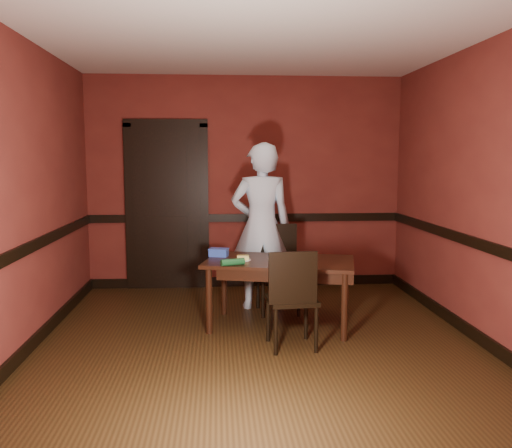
{
  "coord_description": "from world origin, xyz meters",
  "views": [
    {
      "loc": [
        -0.36,
        -4.7,
        1.67
      ],
      "look_at": [
        0.0,
        0.35,
        1.05
      ],
      "focal_mm": 38.0,
      "sensor_mm": 36.0,
      "label": 1
    }
  ],
  "objects": [
    {
      "name": "baseboard_back",
      "position": [
        0.0,
        2.23,
        0.06
      ],
      "size": [
        4.0,
        0.03,
        0.12
      ],
      "primitive_type": "cube",
      "color": "black",
      "rests_on": "ground"
    },
    {
      "name": "dado_back",
      "position": [
        0.0,
        2.23,
        0.9
      ],
      "size": [
        4.0,
        0.03,
        0.1
      ],
      "primitive_type": "cube",
      "color": "black",
      "rests_on": "ground"
    },
    {
      "name": "chair_far",
      "position": [
        0.28,
        1.01,
        0.47
      ],
      "size": [
        0.47,
        0.47,
        0.94
      ],
      "primitive_type": null,
      "rotation": [
        0.0,
        0.0,
        0.06
      ],
      "color": "black",
      "rests_on": "floor"
    },
    {
      "name": "person",
      "position": [
        0.12,
        1.22,
        0.92
      ],
      "size": [
        0.69,
        0.47,
        1.83
      ],
      "primitive_type": "imported",
      "rotation": [
        0.0,
        0.0,
        3.19
      ],
      "color": "silver",
      "rests_on": "floor"
    },
    {
      "name": "baseboard_right",
      "position": [
        1.99,
        0.0,
        0.06
      ],
      "size": [
        0.03,
        4.5,
        0.12
      ],
      "primitive_type": "cube",
      "color": "black",
      "rests_on": "ground"
    },
    {
      "name": "food_tub",
      "position": [
        -0.35,
        0.75,
        0.71
      ],
      "size": [
        0.22,
        0.18,
        0.08
      ],
      "rotation": [
        0.0,
        0.0,
        -0.26
      ],
      "color": "blue",
      "rests_on": "dining_table"
    },
    {
      "name": "sauce_jar",
      "position": [
        0.51,
        0.39,
        0.71
      ],
      "size": [
        0.07,
        0.07,
        0.08
      ],
      "rotation": [
        0.0,
        0.0,
        0.23
      ],
      "color": "#508235",
      "rests_on": "dining_table"
    },
    {
      "name": "wrapped_veg",
      "position": [
        -0.22,
        0.27,
        0.7
      ],
      "size": [
        0.23,
        0.13,
        0.06
      ],
      "primitive_type": "cylinder",
      "rotation": [
        0.0,
        1.57,
        0.33
      ],
      "color": "#175027",
      "rests_on": "dining_table"
    },
    {
      "name": "door",
      "position": [
        -1.0,
        2.22,
        1.09
      ],
      "size": [
        1.05,
        0.07,
        2.2
      ],
      "color": "black",
      "rests_on": "ground"
    },
    {
      "name": "cheese_saucer",
      "position": [
        -0.12,
        0.51,
        0.69
      ],
      "size": [
        0.16,
        0.16,
        0.05
      ],
      "rotation": [
        0.0,
        0.0,
        0.2
      ],
      "color": "silver",
      "rests_on": "dining_table"
    },
    {
      "name": "ceiling",
      "position": [
        0.0,
        0.0,
        2.7
      ],
      "size": [
        4.0,
        4.5,
        0.01
      ],
      "primitive_type": "cube",
      "color": "silver",
      "rests_on": "ground"
    },
    {
      "name": "sandwich_plate",
      "position": [
        0.28,
        0.5,
        0.69
      ],
      "size": [
        0.29,
        0.29,
        0.07
      ],
      "rotation": [
        0.0,
        0.0,
        0.18
      ],
      "color": "silver",
      "rests_on": "dining_table"
    },
    {
      "name": "dado_right",
      "position": [
        1.99,
        0.0,
        0.9
      ],
      "size": [
        0.03,
        4.5,
        0.1
      ],
      "primitive_type": "cube",
      "color": "black",
      "rests_on": "ground"
    },
    {
      "name": "wall_back",
      "position": [
        0.0,
        2.25,
        1.35
      ],
      "size": [
        4.0,
        0.02,
        2.7
      ],
      "primitive_type": "cube",
      "color": "maroon",
      "rests_on": "ground"
    },
    {
      "name": "wall_front",
      "position": [
        0.0,
        -2.25,
        1.35
      ],
      "size": [
        4.0,
        0.02,
        2.7
      ],
      "primitive_type": "cube",
      "color": "maroon",
      "rests_on": "ground"
    },
    {
      "name": "wall_right",
      "position": [
        2.0,
        0.0,
        1.35
      ],
      "size": [
        0.02,
        4.5,
        2.7
      ],
      "primitive_type": "cube",
      "color": "maroon",
      "rests_on": "ground"
    },
    {
      "name": "dining_table",
      "position": [
        0.25,
        0.5,
        0.34
      ],
      "size": [
        1.58,
        1.12,
        0.67
      ],
      "primitive_type": "cube",
      "rotation": [
        0.0,
        0.0,
        -0.24
      ],
      "color": "black",
      "rests_on": "floor"
    },
    {
      "name": "dado_left",
      "position": [
        -1.99,
        0.0,
        0.9
      ],
      "size": [
        0.03,
        4.5,
        0.1
      ],
      "primitive_type": "cube",
      "color": "black",
      "rests_on": "ground"
    },
    {
      "name": "wall_left",
      "position": [
        -2.0,
        0.0,
        1.35
      ],
      "size": [
        0.02,
        4.5,
        2.7
      ],
      "primitive_type": "cube",
      "color": "maroon",
      "rests_on": "ground"
    },
    {
      "name": "baseboard_left",
      "position": [
        -1.99,
        0.0,
        0.06
      ],
      "size": [
        0.03,
        4.5,
        0.12
      ],
      "primitive_type": "cube",
      "color": "black",
      "rests_on": "ground"
    },
    {
      "name": "floor",
      "position": [
        0.0,
        0.0,
        0.0
      ],
      "size": [
        4.0,
        4.5,
        0.01
      ],
      "primitive_type": "cube",
      "color": "black",
      "rests_on": "ground"
    },
    {
      "name": "chair_near",
      "position": [
        0.28,
        -0.09,
        0.45
      ],
      "size": [
        0.45,
        0.45,
        0.89
      ],
      "primitive_type": null,
      "rotation": [
        0.0,
        0.0,
        3.23
      ],
      "color": "black",
      "rests_on": "floor"
    }
  ]
}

